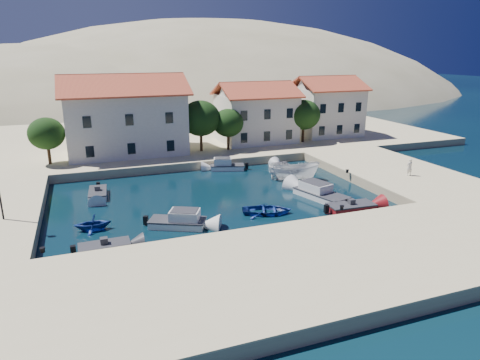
% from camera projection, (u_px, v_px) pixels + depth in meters
% --- Properties ---
extents(ground, '(400.00, 400.00, 0.00)m').
position_uv_depth(ground, '(254.00, 239.00, 31.67)').
color(ground, black).
rests_on(ground, ground).
extents(quay_south, '(52.00, 12.00, 1.00)m').
position_uv_depth(quay_south, '(291.00, 270.00, 26.14)').
color(quay_south, beige).
rests_on(quay_south, ground).
extents(quay_east, '(11.00, 20.00, 1.00)m').
position_uv_depth(quay_east, '(392.00, 172.00, 47.32)').
color(quay_east, beige).
rests_on(quay_east, ground).
extents(quay_north, '(80.00, 36.00, 1.00)m').
position_uv_depth(quay_north, '(174.00, 138.00, 66.30)').
color(quay_north, beige).
rests_on(quay_north, ground).
extents(hills, '(254.00, 176.00, 99.00)m').
position_uv_depth(hills, '(178.00, 156.00, 156.27)').
color(hills, '#968C65').
rests_on(hills, ground).
extents(building_left, '(14.70, 9.45, 9.70)m').
position_uv_depth(building_left, '(125.00, 113.00, 53.09)').
color(building_left, beige).
rests_on(building_left, quay_north).
extents(building_mid, '(10.50, 8.40, 8.30)m').
position_uv_depth(building_mid, '(256.00, 111.00, 60.19)').
color(building_mid, beige).
rests_on(building_mid, quay_north).
extents(building_right, '(9.45, 8.40, 8.80)m').
position_uv_depth(building_right, '(326.00, 105.00, 65.01)').
color(building_right, beige).
rests_on(building_right, quay_north).
extents(trees, '(37.30, 5.30, 6.45)m').
position_uv_depth(trees, '(212.00, 121.00, 54.62)').
color(trees, '#382314').
rests_on(trees, quay_north).
extents(bollards, '(29.36, 9.56, 0.30)m').
position_uv_depth(bollards, '(268.00, 203.00, 35.74)').
color(bollards, black).
rests_on(bollards, ground).
extents(motorboat_grey_sw, '(3.47, 1.58, 1.25)m').
position_uv_depth(motorboat_grey_sw, '(105.00, 248.00, 29.54)').
color(motorboat_grey_sw, '#333338').
rests_on(motorboat_grey_sw, ground).
extents(cabin_cruiser_south, '(4.77, 3.62, 1.60)m').
position_uv_depth(cabin_cruiser_south, '(177.00, 221.00, 33.73)').
color(cabin_cruiser_south, white).
rests_on(cabin_cruiser_south, ground).
extents(rowboat_south, '(4.97, 4.26, 0.87)m').
position_uv_depth(rowboat_south, '(267.00, 213.00, 36.67)').
color(rowboat_south, navy).
rests_on(rowboat_south, ground).
extents(motorboat_red_se, '(4.21, 2.05, 1.25)m').
position_uv_depth(motorboat_red_se, '(351.00, 207.00, 37.21)').
color(motorboat_red_se, maroon).
rests_on(motorboat_red_se, ground).
extents(cabin_cruiser_east, '(3.67, 5.88, 1.60)m').
position_uv_depth(cabin_cruiser_east, '(321.00, 194.00, 40.27)').
color(cabin_cruiser_east, white).
rests_on(cabin_cruiser_east, ground).
extents(boat_east, '(5.88, 3.77, 2.13)m').
position_uv_depth(boat_east, '(294.00, 180.00, 46.26)').
color(boat_east, white).
rests_on(boat_east, ground).
extents(motorboat_white_ne, '(1.76, 3.57, 1.25)m').
position_uv_depth(motorboat_white_ne, '(285.00, 168.00, 49.67)').
color(motorboat_white_ne, white).
rests_on(motorboat_white_ne, ground).
extents(rowboat_west, '(2.84, 2.48, 1.44)m').
position_uv_depth(rowboat_west, '(93.00, 230.00, 33.26)').
color(rowboat_west, navy).
rests_on(rowboat_west, ground).
extents(motorboat_white_west, '(1.89, 3.79, 1.25)m').
position_uv_depth(motorboat_white_west, '(98.00, 194.00, 40.83)').
color(motorboat_white_west, white).
rests_on(motorboat_white_west, ground).
extents(cabin_cruiser_north, '(4.22, 2.74, 1.60)m').
position_uv_depth(cabin_cruiser_north, '(227.00, 166.00, 50.02)').
color(cabin_cruiser_north, white).
rests_on(cabin_cruiser_north, ground).
extents(pedestrian, '(0.65, 0.43, 1.78)m').
position_uv_depth(pedestrian, '(410.00, 167.00, 44.02)').
color(pedestrian, silver).
rests_on(pedestrian, quay_east).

